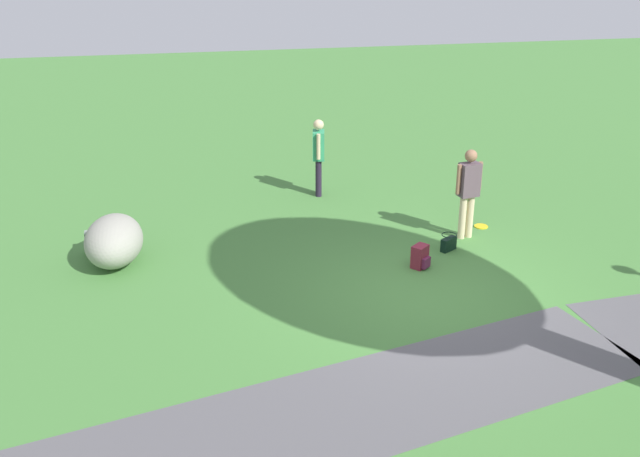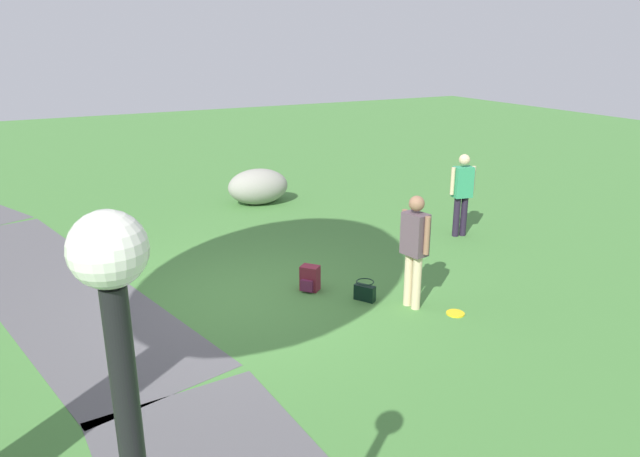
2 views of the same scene
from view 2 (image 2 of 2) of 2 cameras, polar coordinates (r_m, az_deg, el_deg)
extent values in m
plane|color=#467E3A|center=(9.06, -7.41, -6.77)|extent=(48.00, 48.00, 0.00)
cube|color=#565559|center=(10.34, -24.59, -5.08)|extent=(8.22, 3.72, 0.01)
sphere|color=white|center=(2.15, -19.91, -1.93)|extent=(0.28, 0.28, 0.28)
ellipsoid|color=gray|center=(13.99, -6.03, 4.08)|extent=(1.11, 1.53, 0.84)
cylinder|color=beige|center=(8.62, 9.38, -5.20)|extent=(0.13, 0.13, 0.82)
cylinder|color=beige|center=(8.72, 8.61, -4.88)|extent=(0.13, 0.13, 0.82)
cube|color=#57454E|center=(8.42, 9.23, -0.53)|extent=(0.40, 0.30, 0.62)
cylinder|color=#8F664B|center=(8.27, 10.35, -0.69)|extent=(0.08, 0.08, 0.55)
cylinder|color=#8F664B|center=(8.55, 8.17, 0.06)|extent=(0.08, 0.08, 0.55)
sphere|color=#8F664B|center=(8.29, 9.38, 2.41)|extent=(0.22, 0.22, 0.22)
cylinder|color=#241A2D|center=(11.92, 13.12, 1.12)|extent=(0.13, 0.13, 0.80)
cylinder|color=#241A2D|center=(12.00, 13.79, 1.18)|extent=(0.13, 0.13, 0.80)
cube|color=#339865|center=(11.78, 13.71, 4.41)|extent=(0.31, 0.40, 0.60)
cylinder|color=beige|center=(11.67, 12.77, 4.52)|extent=(0.08, 0.08, 0.53)
cylinder|color=beige|center=(11.88, 14.65, 4.62)|extent=(0.08, 0.08, 0.53)
sphere|color=beige|center=(11.69, 13.87, 6.50)|extent=(0.22, 0.22, 0.22)
cube|color=black|center=(8.91, 4.37, -6.26)|extent=(0.34, 0.27, 0.24)
torus|color=black|center=(8.84, 4.40, -5.19)|extent=(0.37, 0.37, 0.02)
cube|color=gray|center=(14.59, -4.64, 3.82)|extent=(0.29, 0.22, 0.40)
cube|color=slate|center=(14.56, -5.09, 3.45)|extent=(0.20, 0.07, 0.18)
cube|color=maroon|center=(9.20, -0.98, -4.83)|extent=(0.34, 0.33, 0.40)
cube|color=#612043|center=(9.13, -1.29, -5.59)|extent=(0.19, 0.17, 0.18)
cylinder|color=yellow|center=(8.73, 13.02, -8.04)|extent=(0.26, 0.26, 0.02)
camera|label=1|loc=(13.50, -62.17, 16.07)|focal=41.42mm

